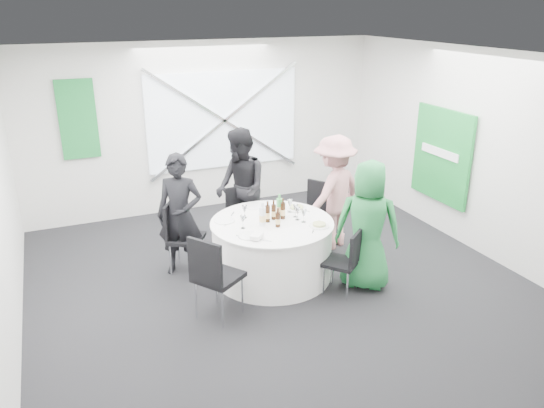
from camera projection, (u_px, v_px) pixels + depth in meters
name	position (u px, v px, depth m)	size (l,w,h in m)	color
floor	(278.00, 282.00, 6.77)	(6.00, 6.00, 0.00)	black
ceiling	(279.00, 56.00, 5.77)	(6.00, 6.00, 0.00)	white
wall_back	(206.00, 127.00, 8.85)	(6.00, 6.00, 0.00)	silver
wall_front	(453.00, 300.00, 3.70)	(6.00, 6.00, 0.00)	silver
wall_right	(475.00, 152.00, 7.38)	(6.00, 6.00, 0.00)	silver
window_panel	(224.00, 120.00, 8.89)	(2.60, 0.03, 1.60)	silver
window_brace_a	(224.00, 120.00, 8.85)	(0.05, 0.05, 3.16)	silver
window_brace_b	(224.00, 120.00, 8.85)	(0.05, 0.05, 3.16)	silver
green_banner	(78.00, 119.00, 7.96)	(0.55, 0.04, 1.20)	#156C2A
green_sign	(441.00, 155.00, 7.94)	(0.05, 1.20, 1.40)	#188531
banquet_table	(272.00, 249.00, 6.81)	(1.56, 1.56, 0.76)	white
chair_back	(241.00, 213.00, 7.65)	(0.41, 0.42, 0.87)	black
chair_back_left	(179.00, 231.00, 6.89)	(0.59, 0.59, 0.95)	black
chair_back_right	(316.00, 209.00, 7.63)	(0.60, 0.60, 0.95)	black
chair_front_right	(347.00, 258.00, 6.34)	(0.53, 0.53, 0.83)	black
chair_front_left	(213.00, 272.00, 5.77)	(0.64, 0.64, 1.02)	black
person_man_back_left	(180.00, 215.00, 6.75)	(0.59, 0.39, 1.61)	black
person_man_back	(241.00, 188.00, 7.57)	(0.84, 0.46, 1.72)	black
person_woman_pink	(334.00, 193.00, 7.51)	(1.06, 0.49, 1.65)	tan
person_woman_green	(368.00, 226.00, 6.42)	(0.80, 0.52, 1.63)	#217A3A
plate_back	(255.00, 206.00, 7.17)	(0.28, 0.28, 0.01)	white
plate_back_left	(224.00, 221.00, 6.69)	(0.26, 0.26, 0.01)	white
plate_back_right	(296.00, 208.00, 7.08)	(0.28, 0.28, 0.04)	white
plate_front_right	(319.00, 225.00, 6.53)	(0.25, 0.25, 0.04)	white
plate_front_left	(249.00, 236.00, 6.25)	(0.25, 0.25, 0.01)	white
napkin	(257.00, 236.00, 6.17)	(0.17, 0.11, 0.05)	white
beer_bottle_a	(268.00, 214.00, 6.63)	(0.06, 0.06, 0.28)	#331909
beer_bottle_b	(274.00, 212.00, 6.71)	(0.06, 0.06, 0.26)	#331909
beer_bottle_c	(283.00, 211.00, 6.73)	(0.06, 0.06, 0.28)	#331909
beer_bottle_d	(278.00, 220.00, 6.49)	(0.06, 0.06, 0.24)	#331909
green_water_bottle	(279.00, 208.00, 6.80)	(0.08, 0.08, 0.30)	green
clear_water_bottle	(262.00, 217.00, 6.52)	(0.08, 0.08, 0.30)	silver
wine_glass_a	(243.00, 219.00, 6.44)	(0.07, 0.07, 0.17)	white
wine_glass_b	(298.00, 211.00, 6.69)	(0.07, 0.07, 0.17)	white
wine_glass_c	(296.00, 208.00, 6.78)	(0.07, 0.07, 0.17)	white
wine_glass_d	(290.00, 203.00, 6.94)	(0.07, 0.07, 0.17)	white
wine_glass_e	(304.00, 213.00, 6.62)	(0.07, 0.07, 0.17)	white
wine_glass_f	(245.00, 209.00, 6.75)	(0.07, 0.07, 0.17)	white
fork_a	(242.00, 236.00, 6.25)	(0.01, 0.15, 0.01)	silver
knife_a	(266.00, 241.00, 6.14)	(0.01, 0.15, 0.01)	silver
fork_b	(266.00, 205.00, 7.20)	(0.01, 0.15, 0.01)	silver
knife_b	(248.00, 208.00, 7.11)	(0.01, 0.15, 0.01)	silver
fork_c	(313.00, 231.00, 6.40)	(0.01, 0.15, 0.01)	silver
knife_c	(318.00, 223.00, 6.64)	(0.01, 0.15, 0.01)	silver
fork_d	(233.00, 214.00, 6.91)	(0.01, 0.15, 0.01)	silver
knife_d	(226.00, 224.00, 6.61)	(0.01, 0.15, 0.01)	silver
fork_e	(305.00, 211.00, 7.02)	(0.01, 0.15, 0.01)	silver
knife_e	(287.00, 206.00, 7.17)	(0.01, 0.15, 0.01)	silver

